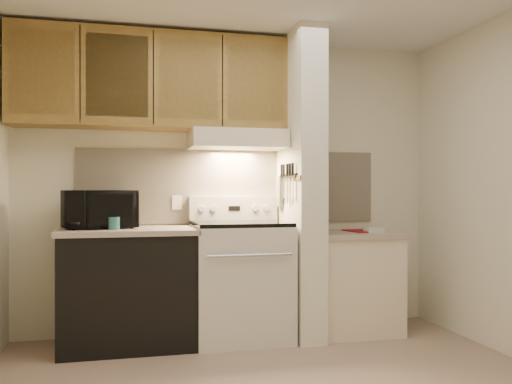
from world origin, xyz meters
name	(u,v)px	position (x,y,z in m)	size (l,w,h in m)	color
wall_back	(232,185)	(0.00, 1.50, 1.25)	(3.60, 0.02, 2.50)	#EFE8CC
backsplash	(232,187)	(0.00, 1.49, 1.24)	(2.60, 0.02, 0.63)	beige
range_body	(240,282)	(0.00, 1.16, 0.46)	(0.76, 0.65, 0.92)	silver
oven_window	(249,284)	(0.00, 0.84, 0.50)	(0.50, 0.01, 0.30)	black
oven_handle	(250,255)	(0.00, 0.80, 0.72)	(0.02, 0.02, 0.65)	silver
cooktop	(240,224)	(0.00, 1.16, 0.94)	(0.74, 0.64, 0.03)	black
range_backguard	(233,208)	(0.00, 1.44, 1.05)	(0.76, 0.08, 0.20)	silver
range_display	(234,208)	(0.00, 1.40, 1.05)	(0.10, 0.01, 0.04)	black
range_knob_left_outer	(202,209)	(-0.28, 1.40, 1.05)	(0.05, 0.05, 0.02)	silver
range_knob_left_inner	(214,209)	(-0.18, 1.40, 1.05)	(0.05, 0.05, 0.02)	silver
range_knob_right_inner	(255,208)	(0.18, 1.40, 1.05)	(0.05, 0.05, 0.02)	silver
range_knob_right_outer	(266,208)	(0.28, 1.40, 1.05)	(0.05, 0.05, 0.02)	silver
dishwasher_front	(129,290)	(-0.88, 1.17, 0.43)	(1.00, 0.63, 0.87)	black
left_countertop	(128,231)	(-0.88, 1.17, 0.89)	(1.04, 0.67, 0.04)	#B4A193
spoon_rest	(83,226)	(-1.23, 1.36, 0.92)	(0.22, 0.07, 0.02)	black
teal_jar	(114,223)	(-0.99, 1.06, 0.96)	(0.08, 0.08, 0.09)	#2C6B6F
outlet	(177,203)	(-0.48, 1.48, 1.10)	(0.08, 0.01, 0.12)	#F5E7CB
microwave	(99,209)	(-1.10, 1.23, 1.06)	(0.53, 0.36, 0.29)	black
partition_pillar	(301,185)	(0.51, 1.15, 1.25)	(0.22, 0.70, 2.50)	white
pillar_trim	(287,179)	(0.39, 1.15, 1.30)	(0.01, 0.70, 0.04)	olive
knife_strip	(288,176)	(0.39, 1.10, 1.32)	(0.02, 0.42, 0.04)	black
knife_blade_a	(293,188)	(0.38, 0.94, 1.22)	(0.01, 0.04, 0.16)	silver
knife_handle_a	(293,169)	(0.38, 0.94, 1.37)	(0.02, 0.02, 0.10)	black
knife_blade_b	(289,189)	(0.38, 1.03, 1.21)	(0.01, 0.04, 0.18)	silver
knife_handle_b	(290,170)	(0.38, 1.02, 1.37)	(0.02, 0.02, 0.10)	black
knife_blade_c	(287,191)	(0.38, 1.10, 1.20)	(0.01, 0.04, 0.20)	silver
knife_handle_c	(287,170)	(0.38, 1.09, 1.37)	(0.02, 0.02, 0.10)	black
knife_blade_d	(284,188)	(0.38, 1.17, 1.22)	(0.01, 0.04, 0.16)	silver
knife_handle_d	(284,170)	(0.38, 1.19, 1.37)	(0.02, 0.02, 0.10)	black
knife_blade_e	(282,190)	(0.38, 1.25, 1.21)	(0.01, 0.04, 0.18)	silver
knife_handle_e	(282,171)	(0.38, 1.25, 1.37)	(0.02, 0.02, 0.10)	black
oven_mitt	(280,191)	(0.38, 1.32, 1.19)	(0.03, 0.11, 0.26)	gray
right_cab_base	(352,284)	(0.97, 1.15, 0.40)	(0.70, 0.60, 0.81)	#F5E7CB
right_countertop	(352,234)	(0.97, 1.15, 0.83)	(0.74, 0.64, 0.04)	#B4A193
red_folder	(362,231)	(1.07, 1.16, 0.86)	(0.23, 0.31, 0.01)	maroon
white_box	(374,230)	(1.12, 1.05, 0.87)	(0.15, 0.10, 0.04)	white
range_hood	(237,140)	(0.00, 1.28, 1.62)	(0.78, 0.44, 0.15)	#F5E7CB
hood_lip	(243,143)	(0.00, 1.07, 1.58)	(0.78, 0.04, 0.06)	#F5E7CB
upper_cabinets	(152,81)	(-0.69, 1.32, 2.08)	(2.18, 0.33, 0.77)	olive
cab_door_a	(42,72)	(-1.51, 1.17, 2.08)	(0.46, 0.01, 0.63)	olive
cab_gap_a	(80,74)	(-1.23, 1.16, 2.08)	(0.01, 0.01, 0.73)	black
cab_door_b	(117,75)	(-0.96, 1.17, 2.08)	(0.46, 0.01, 0.63)	olive
cab_gap_b	(153,77)	(-0.69, 1.16, 2.08)	(0.01, 0.01, 0.73)	black
cab_door_c	(188,79)	(-0.42, 1.17, 2.08)	(0.46, 0.01, 0.63)	olive
cab_gap_c	(222,81)	(-0.14, 1.16, 2.08)	(0.01, 0.01, 0.73)	black
cab_door_d	(255,82)	(0.13, 1.17, 2.08)	(0.46, 0.01, 0.63)	olive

